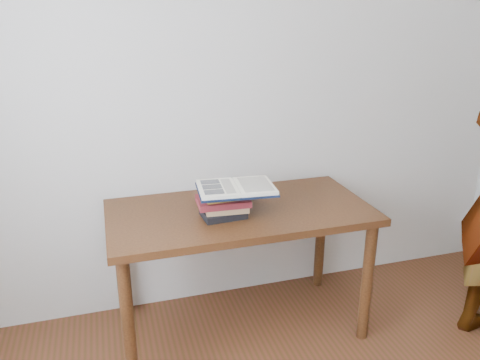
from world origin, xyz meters
name	(u,v)px	position (x,y,z in m)	size (l,w,h in m)	color
room_shell	(466,38)	(-0.08, 0.01, 1.63)	(3.54, 3.54, 2.62)	beige
desk	(240,226)	(-0.11, 1.38, 0.62)	(1.34, 0.67, 0.72)	#4E2D13
book_stack	(224,204)	(-0.21, 1.32, 0.78)	(0.26, 0.19, 0.12)	black
open_book	(236,188)	(-0.15, 1.32, 0.86)	(0.40, 0.29, 0.03)	black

